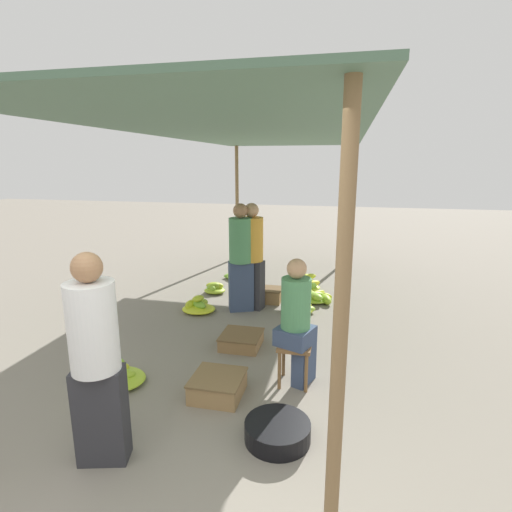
{
  "coord_description": "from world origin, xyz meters",
  "views": [
    {
      "loc": [
        1.26,
        -1.62,
        2.27
      ],
      "look_at": [
        0.0,
        3.96,
        0.92
      ],
      "focal_mm": 28.0,
      "sensor_mm": 36.0,
      "label": 1
    }
  ],
  "objects_px": {
    "basin_black": "(277,431)",
    "banana_pile_right_2": "(300,308)",
    "banana_pile_left_3": "(239,276)",
    "banana_pile_left_2": "(214,288)",
    "crate_near": "(241,340)",
    "stool": "(295,352)",
    "crate_mid": "(218,386)",
    "banana_pile_right_1": "(309,284)",
    "vendor_foreground": "(96,358)",
    "banana_pile_left_0": "(198,306)",
    "banana_pile_left_1": "(117,378)",
    "banana_pile_right_0": "(317,297)",
    "vendor_seated": "(298,320)",
    "crate_far": "(270,295)",
    "shopper_walking_far": "(241,256)",
    "shopper_walking_mid": "(252,255)"
  },
  "relations": [
    {
      "from": "banana_pile_left_3",
      "to": "banana_pile_right_0",
      "type": "height_order",
      "value": "banana_pile_right_0"
    },
    {
      "from": "vendor_seated",
      "to": "banana_pile_right_0",
      "type": "bearing_deg",
      "value": 89.32
    },
    {
      "from": "vendor_foreground",
      "to": "vendor_seated",
      "type": "xyz_separation_m",
      "value": [
        1.32,
        1.43,
        -0.16
      ]
    },
    {
      "from": "crate_near",
      "to": "crate_mid",
      "type": "bearing_deg",
      "value": -87.37
    },
    {
      "from": "banana_pile_right_0",
      "to": "stool",
      "type": "bearing_deg",
      "value": -91.1
    },
    {
      "from": "stool",
      "to": "banana_pile_left_1",
      "type": "relative_size",
      "value": 0.76
    },
    {
      "from": "crate_near",
      "to": "banana_pile_left_0",
      "type": "bearing_deg",
      "value": 132.98
    },
    {
      "from": "banana_pile_left_1",
      "to": "shopper_walking_far",
      "type": "bearing_deg",
      "value": 73.32
    },
    {
      "from": "banana_pile_left_2",
      "to": "banana_pile_right_2",
      "type": "distance_m",
      "value": 1.73
    },
    {
      "from": "banana_pile_right_2",
      "to": "banana_pile_left_3",
      "type": "bearing_deg",
      "value": 132.24
    },
    {
      "from": "stool",
      "to": "banana_pile_left_1",
      "type": "bearing_deg",
      "value": -166.49
    },
    {
      "from": "stool",
      "to": "banana_pile_left_1",
      "type": "distance_m",
      "value": 1.88
    },
    {
      "from": "vendor_foreground",
      "to": "crate_far",
      "type": "distance_m",
      "value": 3.98
    },
    {
      "from": "basin_black",
      "to": "crate_far",
      "type": "relative_size",
      "value": 1.41
    },
    {
      "from": "banana_pile_right_1",
      "to": "banana_pile_right_2",
      "type": "distance_m",
      "value": 1.15
    },
    {
      "from": "vendor_foreground",
      "to": "shopper_walking_far",
      "type": "bearing_deg",
      "value": 86.51
    },
    {
      "from": "banana_pile_left_0",
      "to": "banana_pile_right_1",
      "type": "height_order",
      "value": "banana_pile_right_1"
    },
    {
      "from": "banana_pile_right_0",
      "to": "banana_pile_right_1",
      "type": "relative_size",
      "value": 1.1
    },
    {
      "from": "banana_pile_left_2",
      "to": "banana_pile_right_2",
      "type": "xyz_separation_m",
      "value": [
        1.62,
        -0.61,
        -0.01
      ]
    },
    {
      "from": "vendor_foreground",
      "to": "banana_pile_left_0",
      "type": "xyz_separation_m",
      "value": [
        -0.44,
        3.18,
        -0.79
      ]
    },
    {
      "from": "vendor_foreground",
      "to": "shopper_walking_mid",
      "type": "distance_m",
      "value": 3.52
    },
    {
      "from": "basin_black",
      "to": "banana_pile_left_1",
      "type": "bearing_deg",
      "value": 165.13
    },
    {
      "from": "banana_pile_left_3",
      "to": "banana_pile_left_2",
      "type": "bearing_deg",
      "value": -102.76
    },
    {
      "from": "crate_near",
      "to": "crate_far",
      "type": "relative_size",
      "value": 1.27
    },
    {
      "from": "banana_pile_right_0",
      "to": "crate_far",
      "type": "distance_m",
      "value": 0.79
    },
    {
      "from": "stool",
      "to": "banana_pile_right_2",
      "type": "xyz_separation_m",
      "value": [
        -0.17,
        2.05,
        -0.28
      ]
    },
    {
      "from": "banana_pile_left_0",
      "to": "shopper_walking_far",
      "type": "bearing_deg",
      "value": 16.81
    },
    {
      "from": "banana_pile_right_2",
      "to": "vendor_seated",
      "type": "bearing_deg",
      "value": -84.74
    },
    {
      "from": "banana_pile_left_1",
      "to": "banana_pile_left_3",
      "type": "distance_m",
      "value": 4.04
    },
    {
      "from": "banana_pile_left_3",
      "to": "banana_pile_right_0",
      "type": "relative_size",
      "value": 1.14
    },
    {
      "from": "banana_pile_left_3",
      "to": "basin_black",
      "type": "bearing_deg",
      "value": -70.99
    },
    {
      "from": "stool",
      "to": "banana_pile_right_1",
      "type": "distance_m",
      "value": 3.21
    },
    {
      "from": "vendor_foreground",
      "to": "banana_pile_right_1",
      "type": "distance_m",
      "value": 4.82
    },
    {
      "from": "crate_far",
      "to": "banana_pile_right_0",
      "type": "bearing_deg",
      "value": 11.8
    },
    {
      "from": "banana_pile_left_2",
      "to": "crate_far",
      "type": "bearing_deg",
      "value": -11.52
    },
    {
      "from": "stool",
      "to": "banana_pile_right_0",
      "type": "relative_size",
      "value": 0.74
    },
    {
      "from": "banana_pile_right_1",
      "to": "crate_mid",
      "type": "xyz_separation_m",
      "value": [
        -0.57,
        -3.59,
        -0.0
      ]
    },
    {
      "from": "basin_black",
      "to": "banana_pile_left_0",
      "type": "relative_size",
      "value": 0.99
    },
    {
      "from": "banana_pile_right_2",
      "to": "crate_mid",
      "type": "bearing_deg",
      "value": -102.52
    },
    {
      "from": "vendor_foreground",
      "to": "shopper_walking_mid",
      "type": "xyz_separation_m",
      "value": [
        0.35,
        3.5,
        0.01
      ]
    },
    {
      "from": "vendor_foreground",
      "to": "shopper_walking_far",
      "type": "relative_size",
      "value": 0.99
    },
    {
      "from": "banana_pile_left_0",
      "to": "banana_pile_right_2",
      "type": "height_order",
      "value": "banana_pile_left_0"
    },
    {
      "from": "vendor_foreground",
      "to": "banana_pile_left_1",
      "type": "xyz_separation_m",
      "value": [
        -0.51,
        0.99,
        -0.79
      ]
    },
    {
      "from": "banana_pile_left_2",
      "to": "crate_mid",
      "type": "relative_size",
      "value": 0.79
    },
    {
      "from": "banana_pile_right_2",
      "to": "crate_near",
      "type": "relative_size",
      "value": 1.07
    },
    {
      "from": "banana_pile_right_0",
      "to": "banana_pile_right_2",
      "type": "relative_size",
      "value": 1.14
    },
    {
      "from": "basin_black",
      "to": "banana_pile_right_2",
      "type": "bearing_deg",
      "value": 92.85
    },
    {
      "from": "stool",
      "to": "crate_mid",
      "type": "xyz_separation_m",
      "value": [
        -0.71,
        -0.4,
        -0.25
      ]
    },
    {
      "from": "stool",
      "to": "shopper_walking_far",
      "type": "relative_size",
      "value": 0.27
    },
    {
      "from": "stool",
      "to": "crate_far",
      "type": "relative_size",
      "value": 1.15
    }
  ]
}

